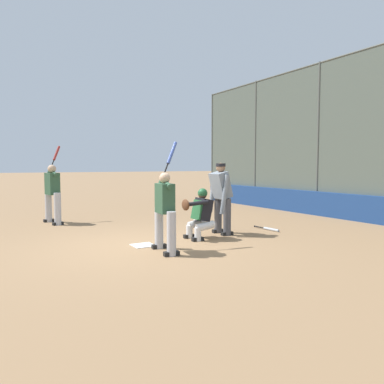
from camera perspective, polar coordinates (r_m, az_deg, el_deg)
ground_plane at (r=7.60m, az=-7.44°, el=-8.09°), size 160.00×160.00×0.00m
home_plate_marker at (r=7.60m, az=-7.44°, el=-8.05°), size 0.43×0.43×0.01m
backstop_fence at (r=11.76m, az=24.42°, el=8.22°), size 15.63×0.08×4.86m
padding_wall at (r=11.71m, az=23.83°, el=-2.23°), size 15.24×0.18×0.76m
bleachers_beyond at (r=14.77m, az=22.39°, el=-0.93°), size 10.88×1.95×1.16m
batter_at_plate at (r=6.89m, az=-4.14°, el=-2.58°), size 0.94×0.69×2.07m
catcher_behind_plate at (r=8.11m, az=1.14°, el=-3.20°), size 0.58×0.68×1.10m
umpire_home at (r=8.67m, az=4.45°, el=-0.64°), size 0.67×0.41×1.65m
batter_on_deck at (r=10.93m, az=-20.48°, el=0.06°), size 1.08×0.56×2.16m
spare_bat_near_backstop at (r=9.44m, az=11.70°, el=-5.55°), size 0.84×0.11×0.07m
baseball_loose at (r=10.71m, az=0.42°, el=-4.29°), size 0.07×0.07×0.07m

